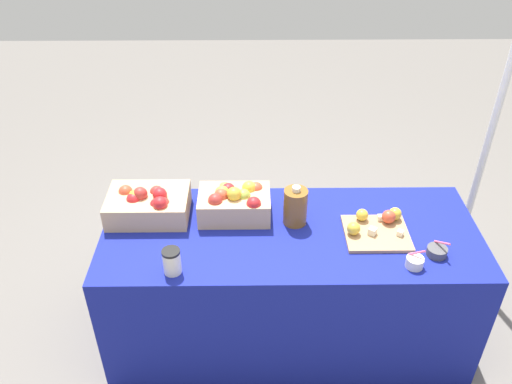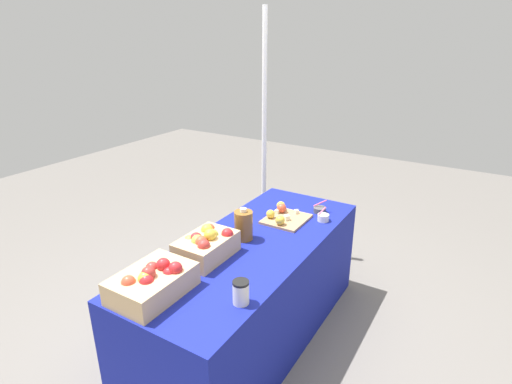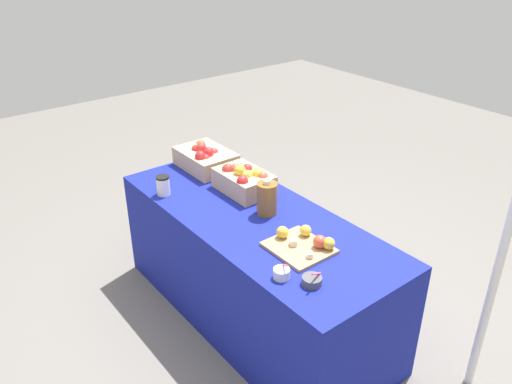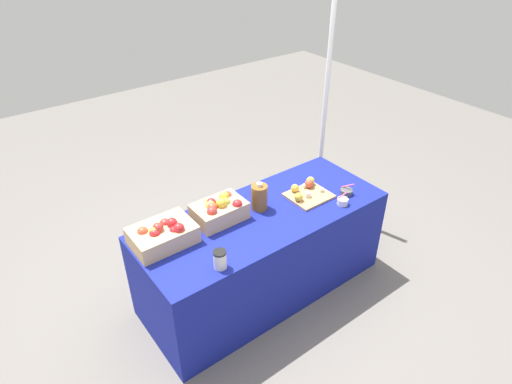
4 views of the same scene
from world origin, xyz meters
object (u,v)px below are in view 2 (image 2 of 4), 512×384
at_px(cutting_board_front, 283,216).
at_px(tent_pole, 264,138).
at_px(coffee_cup, 241,292).
at_px(sample_bowl_near, 323,217).
at_px(cider_jug, 243,225).
at_px(apple_crate_middle, 206,244).
at_px(sample_bowl_mid, 320,210).
at_px(apple_crate_left, 153,282).

height_order(cutting_board_front, tent_pole, tent_pole).
bearing_deg(coffee_cup, sample_bowl_near, 1.12).
relative_size(cider_jug, tent_pole, 0.10).
height_order(sample_bowl_near, cider_jug, cider_jug).
bearing_deg(apple_crate_middle, cutting_board_front, -11.64).
relative_size(cutting_board_front, sample_bowl_mid, 3.08).
distance_m(coffee_cup, tent_pole, 1.96).
bearing_deg(coffee_cup, cider_jug, 31.82).
distance_m(sample_bowl_near, coffee_cup, 1.11).
bearing_deg(cider_jug, tent_pole, 24.15).
bearing_deg(sample_bowl_mid, tent_pole, 57.55).
bearing_deg(apple_crate_middle, cider_jug, -11.86).
relative_size(sample_bowl_near, cider_jug, 0.44).
bearing_deg(cider_jug, apple_crate_middle, 168.14).
height_order(apple_crate_left, coffee_cup, apple_crate_left).
xyz_separation_m(apple_crate_middle, cutting_board_front, (0.71, -0.15, -0.06)).
bearing_deg(sample_bowl_mid, cutting_board_front, 144.83).
bearing_deg(coffee_cup, tent_pole, 26.85).
distance_m(apple_crate_middle, cutting_board_front, 0.73).
bearing_deg(sample_bowl_near, coffee_cup, -178.88).
bearing_deg(sample_bowl_mid, coffee_cup, -175.32).
xyz_separation_m(apple_crate_left, apple_crate_middle, (0.44, 0.00, 0.01)).
bearing_deg(cutting_board_front, apple_crate_middle, 168.36).
relative_size(apple_crate_middle, coffee_cup, 2.93).
relative_size(apple_crate_left, tent_pole, 0.19).
height_order(cutting_board_front, coffee_cup, coffee_cup).
xyz_separation_m(cutting_board_front, tent_pole, (0.75, 0.60, 0.35)).
xyz_separation_m(cutting_board_front, sample_bowl_mid, (0.25, -0.18, -0.01)).
xyz_separation_m(sample_bowl_near, tent_pole, (0.62, 0.85, 0.35)).
relative_size(sample_bowl_near, coffee_cup, 0.77).
bearing_deg(tent_pole, coffee_cup, -153.15).
bearing_deg(sample_bowl_near, cutting_board_front, 116.03).
xyz_separation_m(cider_jug, coffee_cup, (-0.58, -0.36, -0.04)).
distance_m(cutting_board_front, tent_pole, 1.02).
relative_size(apple_crate_left, cutting_board_front, 1.31).
bearing_deg(apple_crate_left, sample_bowl_near, -17.43).
xyz_separation_m(sample_bowl_mid, coffee_cup, (-1.24, -0.10, 0.04)).
bearing_deg(cutting_board_front, cider_jug, 168.53).
xyz_separation_m(sample_bowl_mid, cider_jug, (-0.66, 0.26, 0.08)).
xyz_separation_m(apple_crate_left, cider_jug, (0.75, -0.06, 0.02)).
height_order(apple_crate_left, sample_bowl_mid, apple_crate_left).
distance_m(sample_bowl_near, tent_pole, 1.11).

